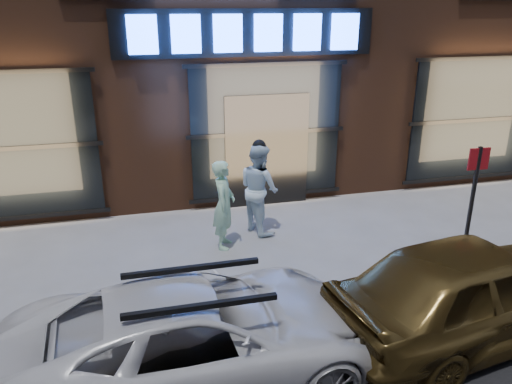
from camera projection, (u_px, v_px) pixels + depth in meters
ground at (334, 299)px, 7.45m from camera, size 90.00×90.00×0.00m
curb at (335, 296)px, 7.43m from camera, size 60.00×0.25×0.12m
man_bowtie at (224, 205)px, 8.80m from camera, size 0.56×0.69×1.62m
man_cap at (259, 188)px, 9.41m from camera, size 0.91×1.02×1.74m
white_suv at (198, 336)px, 5.67m from camera, size 4.46×2.28×1.21m
gold_sedan at (475, 289)px, 6.42m from camera, size 4.28×2.28×1.39m
sign_post at (472, 199)px, 7.75m from camera, size 0.34×0.07×2.13m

